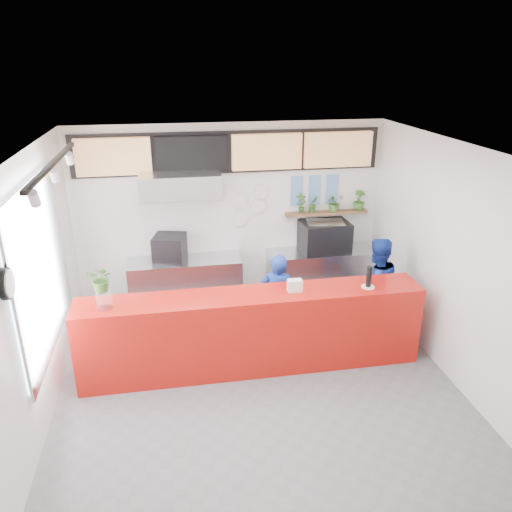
# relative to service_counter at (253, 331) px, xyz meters

# --- Properties ---
(floor) EXTENTS (5.00, 5.00, 0.00)m
(floor) POSITION_rel_service_counter_xyz_m (0.00, -0.40, -0.55)
(floor) COLOR slate
(floor) RESTS_ON ground
(ceiling) EXTENTS (5.00, 5.00, 0.00)m
(ceiling) POSITION_rel_service_counter_xyz_m (0.00, -0.40, 2.45)
(ceiling) COLOR silver
(wall_back) EXTENTS (5.00, 0.00, 5.00)m
(wall_back) POSITION_rel_service_counter_xyz_m (0.00, 2.10, 0.95)
(wall_back) COLOR white
(wall_back) RESTS_ON ground
(wall_left) EXTENTS (0.00, 5.00, 5.00)m
(wall_left) POSITION_rel_service_counter_xyz_m (-2.50, -0.40, 0.95)
(wall_left) COLOR white
(wall_left) RESTS_ON ground
(wall_right) EXTENTS (0.00, 5.00, 5.00)m
(wall_right) POSITION_rel_service_counter_xyz_m (2.50, -0.40, 0.95)
(wall_right) COLOR white
(wall_right) RESTS_ON ground
(service_counter) EXTENTS (4.50, 0.60, 1.10)m
(service_counter) POSITION_rel_service_counter_xyz_m (0.00, 0.00, 0.00)
(service_counter) COLOR #B2140C
(service_counter) RESTS_ON ground
(cream_band) EXTENTS (5.00, 0.02, 0.80)m
(cream_band) POSITION_rel_service_counter_xyz_m (0.00, 2.09, 2.05)
(cream_band) COLOR beige
(cream_band) RESTS_ON wall_back
(prep_bench) EXTENTS (1.80, 0.60, 0.90)m
(prep_bench) POSITION_rel_service_counter_xyz_m (-0.80, 1.80, -0.10)
(prep_bench) COLOR #B2B5BA
(prep_bench) RESTS_ON ground
(panini_oven) EXTENTS (0.57, 0.57, 0.42)m
(panini_oven) POSITION_rel_service_counter_xyz_m (-1.02, 1.80, 0.56)
(panini_oven) COLOR black
(panini_oven) RESTS_ON prep_bench
(extraction_hood) EXTENTS (1.20, 0.70, 0.35)m
(extraction_hood) POSITION_rel_service_counter_xyz_m (-0.80, 1.75, 1.60)
(extraction_hood) COLOR #B2B5BA
(extraction_hood) RESTS_ON ceiling
(hood_lip) EXTENTS (1.20, 0.69, 0.31)m
(hood_lip) POSITION_rel_service_counter_xyz_m (-0.80, 1.75, 1.40)
(hood_lip) COLOR #B2B5BA
(hood_lip) RESTS_ON ceiling
(right_bench) EXTENTS (1.80, 0.60, 0.90)m
(right_bench) POSITION_rel_service_counter_xyz_m (1.50, 1.80, -0.10)
(right_bench) COLOR #B2B5BA
(right_bench) RESTS_ON ground
(espresso_machine) EXTENTS (0.81, 0.60, 0.50)m
(espresso_machine) POSITION_rel_service_counter_xyz_m (1.52, 1.80, 0.60)
(espresso_machine) COLOR black
(espresso_machine) RESTS_ON right_bench
(espresso_tray) EXTENTS (0.65, 0.49, 0.06)m
(espresso_tray) POSITION_rel_service_counter_xyz_m (1.52, 1.80, 0.83)
(espresso_tray) COLOR #AFB3B7
(espresso_tray) RESTS_ON espresso_machine
(herb_shelf) EXTENTS (1.40, 0.18, 0.04)m
(herb_shelf) POSITION_rel_service_counter_xyz_m (1.60, 2.00, 0.95)
(herb_shelf) COLOR brown
(herb_shelf) RESTS_ON wall_back
(menu_board_far_left) EXTENTS (1.10, 0.10, 0.55)m
(menu_board_far_left) POSITION_rel_service_counter_xyz_m (-1.75, 1.98, 2.00)
(menu_board_far_left) COLOR tan
(menu_board_far_left) RESTS_ON wall_back
(menu_board_mid_left) EXTENTS (1.10, 0.10, 0.55)m
(menu_board_mid_left) POSITION_rel_service_counter_xyz_m (-0.59, 1.98, 2.00)
(menu_board_mid_left) COLOR black
(menu_board_mid_left) RESTS_ON wall_back
(menu_board_mid_right) EXTENTS (1.10, 0.10, 0.55)m
(menu_board_mid_right) POSITION_rel_service_counter_xyz_m (0.57, 1.98, 2.00)
(menu_board_mid_right) COLOR tan
(menu_board_mid_right) RESTS_ON wall_back
(menu_board_far_right) EXTENTS (1.10, 0.10, 0.55)m
(menu_board_far_right) POSITION_rel_service_counter_xyz_m (1.73, 1.98, 2.00)
(menu_board_far_right) COLOR tan
(menu_board_far_right) RESTS_ON wall_back
(soffit) EXTENTS (4.80, 0.04, 0.65)m
(soffit) POSITION_rel_service_counter_xyz_m (0.00, 2.06, 2.00)
(soffit) COLOR black
(soffit) RESTS_ON wall_back
(window_pane) EXTENTS (0.04, 2.20, 1.90)m
(window_pane) POSITION_rel_service_counter_xyz_m (-2.47, -0.10, 1.15)
(window_pane) COLOR silver
(window_pane) RESTS_ON wall_left
(window_frame) EXTENTS (0.03, 2.30, 2.00)m
(window_frame) POSITION_rel_service_counter_xyz_m (-2.45, -0.10, 1.15)
(window_frame) COLOR #B2B5BA
(window_frame) RESTS_ON wall_left
(wall_clock_rim) EXTENTS (0.05, 0.30, 0.30)m
(wall_clock_rim) POSITION_rel_service_counter_xyz_m (-2.46, -1.30, 1.50)
(wall_clock_rim) COLOR black
(wall_clock_rim) RESTS_ON wall_left
(wall_clock_face) EXTENTS (0.02, 0.26, 0.26)m
(wall_clock_face) POSITION_rel_service_counter_xyz_m (-2.43, -1.30, 1.50)
(wall_clock_face) COLOR white
(wall_clock_face) RESTS_ON wall_left
(track_rail) EXTENTS (0.05, 2.40, 0.04)m
(track_rail) POSITION_rel_service_counter_xyz_m (-2.10, -0.40, 2.39)
(track_rail) COLOR black
(track_rail) RESTS_ON ceiling
(dec_plate_a) EXTENTS (0.24, 0.03, 0.24)m
(dec_plate_a) POSITION_rel_service_counter_xyz_m (0.15, 2.07, 1.20)
(dec_plate_a) COLOR silver
(dec_plate_a) RESTS_ON wall_back
(dec_plate_b) EXTENTS (0.24, 0.03, 0.24)m
(dec_plate_b) POSITION_rel_service_counter_xyz_m (0.45, 2.07, 1.10)
(dec_plate_b) COLOR silver
(dec_plate_b) RESTS_ON wall_back
(dec_plate_c) EXTENTS (0.24, 0.03, 0.24)m
(dec_plate_c) POSITION_rel_service_counter_xyz_m (0.15, 2.07, 0.90)
(dec_plate_c) COLOR silver
(dec_plate_c) RESTS_ON wall_back
(dec_plate_d) EXTENTS (0.24, 0.03, 0.24)m
(dec_plate_d) POSITION_rel_service_counter_xyz_m (0.50, 2.07, 1.35)
(dec_plate_d) COLOR silver
(dec_plate_d) RESTS_ON wall_back
(photo_frame_a) EXTENTS (0.20, 0.02, 0.25)m
(photo_frame_a) POSITION_rel_service_counter_xyz_m (1.10, 2.08, 1.45)
(photo_frame_a) COLOR #598CBF
(photo_frame_a) RESTS_ON wall_back
(photo_frame_b) EXTENTS (0.20, 0.02, 0.25)m
(photo_frame_b) POSITION_rel_service_counter_xyz_m (1.40, 2.08, 1.45)
(photo_frame_b) COLOR #598CBF
(photo_frame_b) RESTS_ON wall_back
(photo_frame_c) EXTENTS (0.20, 0.02, 0.25)m
(photo_frame_c) POSITION_rel_service_counter_xyz_m (1.70, 2.08, 1.45)
(photo_frame_c) COLOR #598CBF
(photo_frame_c) RESTS_ON wall_back
(photo_frame_d) EXTENTS (0.20, 0.02, 0.25)m
(photo_frame_d) POSITION_rel_service_counter_xyz_m (1.10, 2.08, 1.20)
(photo_frame_d) COLOR #598CBF
(photo_frame_d) RESTS_ON wall_back
(photo_frame_e) EXTENTS (0.20, 0.02, 0.25)m
(photo_frame_e) POSITION_rel_service_counter_xyz_m (1.40, 2.08, 1.20)
(photo_frame_e) COLOR #598CBF
(photo_frame_e) RESTS_ON wall_back
(photo_frame_f) EXTENTS (0.20, 0.02, 0.25)m
(photo_frame_f) POSITION_rel_service_counter_xyz_m (1.70, 2.08, 1.20)
(photo_frame_f) COLOR #598CBF
(photo_frame_f) RESTS_ON wall_back
(staff_center) EXTENTS (0.60, 0.50, 1.40)m
(staff_center) POSITION_rel_service_counter_xyz_m (0.46, 0.53, 0.15)
(staff_center) COLOR navy
(staff_center) RESTS_ON ground
(staff_right) EXTENTS (0.84, 0.71, 1.54)m
(staff_right) POSITION_rel_service_counter_xyz_m (1.93, 0.56, 0.22)
(staff_right) COLOR navy
(staff_right) RESTS_ON ground
(herb_a) EXTENTS (0.19, 0.14, 0.33)m
(herb_a) POSITION_rel_service_counter_xyz_m (1.16, 2.00, 1.14)
(herb_a) COLOR #376423
(herb_a) RESTS_ON herb_shelf
(herb_b) EXTENTS (0.17, 0.15, 0.28)m
(herb_b) POSITION_rel_service_counter_xyz_m (1.36, 2.00, 1.11)
(herb_b) COLOR #376423
(herb_b) RESTS_ON herb_shelf
(herb_c) EXTENTS (0.32, 0.29, 0.32)m
(herb_c) POSITION_rel_service_counter_xyz_m (1.73, 2.00, 1.13)
(herb_c) COLOR #376423
(herb_c) RESTS_ON herb_shelf
(herb_d) EXTENTS (0.20, 0.19, 0.34)m
(herb_d) POSITION_rel_service_counter_xyz_m (2.16, 2.00, 1.14)
(herb_d) COLOR #376423
(herb_d) RESTS_ON herb_shelf
(glass_vase) EXTENTS (0.24, 0.24, 0.23)m
(glass_vase) POSITION_rel_service_counter_xyz_m (-1.82, -0.06, 0.67)
(glass_vase) COLOR silver
(glass_vase) RESTS_ON service_counter
(basil_vase) EXTENTS (0.37, 0.35, 0.33)m
(basil_vase) POSITION_rel_service_counter_xyz_m (-1.82, -0.06, 0.94)
(basil_vase) COLOR #376423
(basil_vase) RESTS_ON glass_vase
(napkin_holder) EXTENTS (0.18, 0.12, 0.16)m
(napkin_holder) POSITION_rel_service_counter_xyz_m (0.55, -0.02, 0.63)
(napkin_holder) COLOR white
(napkin_holder) RESTS_ON service_counter
(white_plate) EXTENTS (0.19, 0.19, 0.01)m
(white_plate) POSITION_rel_service_counter_xyz_m (1.54, -0.07, 0.56)
(white_plate) COLOR white
(white_plate) RESTS_ON service_counter
(pepper_mill) EXTENTS (0.08, 0.08, 0.28)m
(pepper_mill) POSITION_rel_service_counter_xyz_m (1.54, -0.07, 0.71)
(pepper_mill) COLOR black
(pepper_mill) RESTS_ON white_plate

